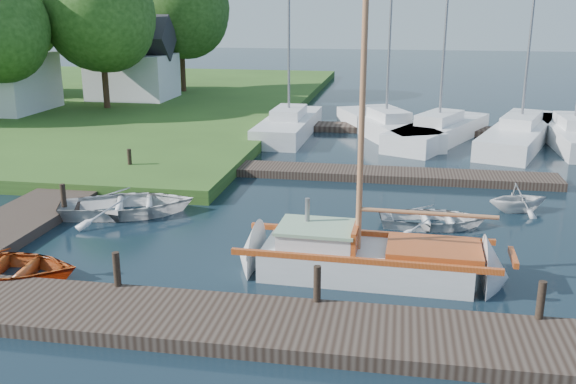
% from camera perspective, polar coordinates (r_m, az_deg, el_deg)
% --- Properties ---
extents(ground, '(160.00, 160.00, 0.00)m').
position_cam_1_polar(ground, '(18.73, 0.00, -3.53)').
color(ground, black).
rests_on(ground, ground).
extents(near_dock, '(18.00, 2.20, 0.30)m').
position_cam_1_polar(near_dock, '(13.29, -4.55, -11.59)').
color(near_dock, black).
rests_on(near_dock, ground).
extents(left_dock, '(2.20, 18.00, 0.30)m').
position_cam_1_polar(left_dock, '(23.12, -19.02, -0.16)').
color(left_dock, black).
rests_on(left_dock, ground).
extents(far_dock, '(14.00, 1.60, 0.30)m').
position_cam_1_polar(far_dock, '(24.67, 7.20, 1.62)').
color(far_dock, black).
rests_on(far_dock, ground).
extents(pontoon, '(30.00, 1.60, 0.30)m').
position_cam_1_polar(pontoon, '(34.63, 21.43, 4.87)').
color(pontoon, black).
rests_on(pontoon, ground).
extents(mooring_post_1, '(0.16, 0.16, 0.80)m').
position_cam_1_polar(mooring_post_1, '(14.86, -14.98, -6.64)').
color(mooring_post_1, black).
rests_on(mooring_post_1, near_dock).
extents(mooring_post_2, '(0.16, 0.16, 0.80)m').
position_cam_1_polar(mooring_post_2, '(13.67, 2.61, -8.15)').
color(mooring_post_2, black).
rests_on(mooring_post_2, near_dock).
extents(mooring_post_3, '(0.16, 0.16, 0.80)m').
position_cam_1_polar(mooring_post_3, '(13.90, 21.57, -8.92)').
color(mooring_post_3, black).
rests_on(mooring_post_3, near_dock).
extents(mooring_post_4, '(0.16, 0.16, 0.80)m').
position_cam_1_polar(mooring_post_4, '(20.83, -19.34, -0.39)').
color(mooring_post_4, black).
rests_on(mooring_post_4, left_dock).
extents(mooring_post_5, '(0.16, 0.16, 0.80)m').
position_cam_1_polar(mooring_post_5, '(25.14, -13.90, 2.84)').
color(mooring_post_5, black).
rests_on(mooring_post_5, left_dock).
extents(sailboat, '(7.21, 2.19, 9.83)m').
position_cam_1_polar(sailboat, '(15.79, 7.51, -6.21)').
color(sailboat, silver).
rests_on(sailboat, ground).
extents(dinghy, '(3.96, 3.04, 0.76)m').
position_cam_1_polar(dinghy, '(16.91, -24.20, -5.89)').
color(dinghy, '#94330D').
rests_on(dinghy, ground).
extents(tender_a, '(4.90, 4.21, 0.85)m').
position_cam_1_polar(tender_a, '(20.73, -14.09, -0.81)').
color(tender_a, silver).
rests_on(tender_a, ground).
extents(tender_c, '(3.41, 2.63, 0.66)m').
position_cam_1_polar(tender_c, '(19.54, 12.79, -2.07)').
color(tender_c, silver).
rests_on(tender_c, ground).
extents(tender_d, '(2.43, 2.28, 1.03)m').
position_cam_1_polar(tender_d, '(21.66, 19.81, -0.32)').
color(tender_d, silver).
rests_on(tender_d, ground).
extents(marina_boat_0, '(2.39, 7.96, 10.22)m').
position_cam_1_polar(marina_boat_0, '(32.51, 0.08, 6.06)').
color(marina_boat_0, silver).
rests_on(marina_boat_0, ground).
extents(marina_boat_1, '(5.62, 8.85, 10.81)m').
position_cam_1_polar(marina_boat_1, '(32.51, 8.70, 5.88)').
color(marina_boat_1, silver).
rests_on(marina_boat_1, ground).
extents(marina_boat_2, '(5.45, 8.39, 10.99)m').
position_cam_1_polar(marina_boat_2, '(31.80, 13.25, 5.40)').
color(marina_boat_2, silver).
rests_on(marina_boat_2, ground).
extents(marina_boat_3, '(5.33, 10.16, 11.09)m').
position_cam_1_polar(marina_boat_3, '(32.48, 19.95, 5.07)').
color(marina_boat_3, silver).
rests_on(marina_boat_3, ground).
extents(marina_boat_4, '(2.27, 8.03, 10.08)m').
position_cam_1_polar(marina_boat_4, '(32.94, 24.03, 4.78)').
color(marina_boat_4, silver).
rests_on(marina_boat_4, ground).
extents(house_c, '(5.25, 4.00, 5.28)m').
position_cam_1_polar(house_c, '(43.04, -13.68, 10.84)').
color(house_c, silver).
rests_on(house_c, shore).
extents(tree_3, '(6.41, 6.38, 8.74)m').
position_cam_1_polar(tree_3, '(39.29, -16.34, 14.90)').
color(tree_3, '#332114').
rests_on(tree_3, shore).
extents(tree_4, '(7.01, 7.01, 9.66)m').
position_cam_1_polar(tree_4, '(46.68, -23.36, 15.07)').
color(tree_4, '#332114').
rests_on(tree_4, shore).
extents(tree_7, '(6.83, 6.83, 9.38)m').
position_cam_1_polar(tree_7, '(45.93, -9.55, 15.92)').
color(tree_7, '#332114').
rests_on(tree_7, shore).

